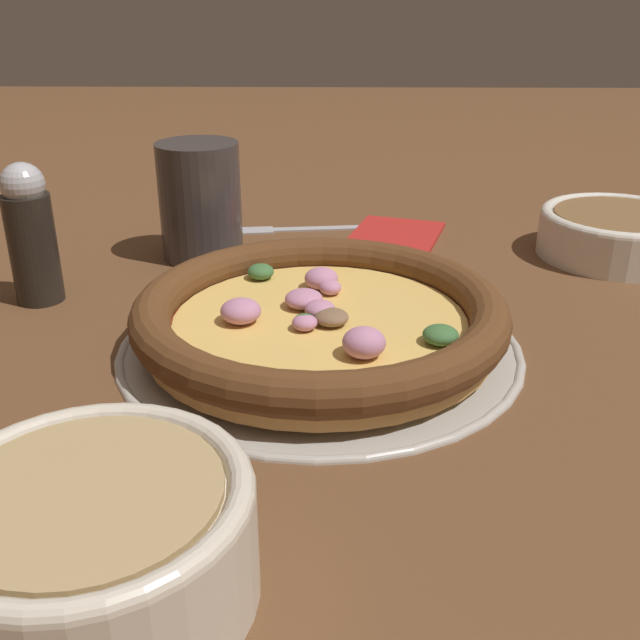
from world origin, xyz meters
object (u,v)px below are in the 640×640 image
at_px(pizza, 320,316).
at_px(napkin, 391,239).
at_px(bowl_near, 93,537).
at_px(bowl_far, 618,231).
at_px(drinking_cup, 200,201).
at_px(pizza_tray, 320,343).
at_px(fork, 309,228).
at_px(pepper_shaker, 31,234).

xyz_separation_m(pizza, napkin, (-0.25, 0.07, -0.02)).
distance_m(bowl_near, bowl_far, 0.60).
bearing_deg(drinking_cup, bowl_far, 91.09).
xyz_separation_m(pizza_tray, pizza, (0.00, -0.00, 0.02)).
xyz_separation_m(bowl_far, napkin, (-0.04, -0.22, -0.02)).
bearing_deg(napkin, bowl_far, 80.29).
relative_size(pizza, fork, 1.44).
bearing_deg(napkin, drinking_cup, -76.56).
bearing_deg(drinking_cup, pizza_tray, 30.73).
relative_size(pizza, pepper_shaker, 2.32).
height_order(bowl_near, bowl_far, bowl_near).
bearing_deg(napkin, pizza_tray, -15.94).
relative_size(bowl_near, napkin, 0.83).
relative_size(drinking_cup, napkin, 0.65).
bearing_deg(napkin, fork, -115.84).
distance_m(pizza_tray, bowl_far, 0.36).
relative_size(bowl_near, bowl_far, 0.94).
distance_m(pizza, fork, 0.29).
distance_m(bowl_near, fork, 0.55).
bearing_deg(pizza_tray, pepper_shaker, -109.77).
xyz_separation_m(pizza, fork, (-0.29, -0.02, -0.02)).
height_order(pizza, napkin, pizza).
bearing_deg(bowl_near, pizza_tray, 159.46).
bearing_deg(bowl_far, bowl_near, -39.92).
xyz_separation_m(drinking_cup, pepper_shaker, (0.12, -0.12, 0.00)).
bearing_deg(pizza, bowl_far, 125.76).
xyz_separation_m(bowl_near, bowl_far, (-0.46, 0.39, -0.01)).
distance_m(pizza_tray, drinking_cup, 0.24).
xyz_separation_m(pizza_tray, drinking_cup, (-0.20, -0.12, 0.05)).
distance_m(bowl_far, fork, 0.32).
distance_m(pizza, pepper_shaker, 0.26).
height_order(bowl_far, fork, bowl_far).
xyz_separation_m(pizza, pepper_shaker, (-0.09, -0.24, 0.03)).
distance_m(bowl_near, drinking_cup, 0.46).
height_order(drinking_cup, napkin, drinking_cup).
relative_size(pizza_tray, bowl_near, 2.11).
distance_m(drinking_cup, napkin, 0.20).
relative_size(pizza, drinking_cup, 2.46).
height_order(pizza_tray, napkin, same).
distance_m(pizza, bowl_near, 0.27).
xyz_separation_m(pizza_tray, bowl_near, (0.25, -0.09, 0.03)).
bearing_deg(bowl_far, napkin, -99.71).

